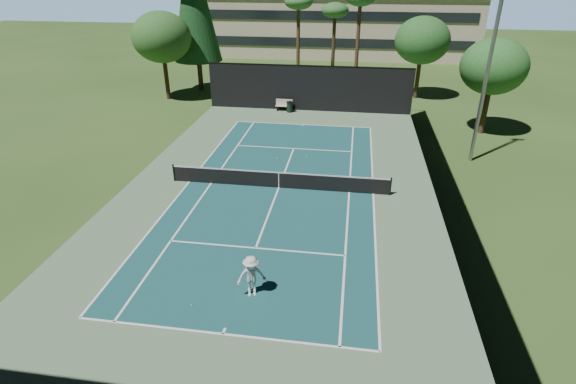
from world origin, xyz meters
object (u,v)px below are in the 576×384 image
tennis_ball_b (277,158)px  tennis_ball_c (306,156)px  tennis_net (279,179)px  trash_bin (290,107)px  player (252,276)px  tennis_ball_a (192,305)px  tennis_ball_d (211,151)px  park_bench (284,105)px

tennis_ball_b → tennis_ball_c: tennis_ball_b is taller
tennis_net → trash_bin: 15.33m
trash_bin → player: bearing=-85.1°
player → tennis_ball_a: player is taller
tennis_ball_a → tennis_ball_d: tennis_ball_d is taller
tennis_net → tennis_ball_c: bearing=78.6°
tennis_ball_a → tennis_ball_c: tennis_ball_c is taller
tennis_net → tennis_ball_b: (-0.86, 4.43, -0.52)m
tennis_ball_b → trash_bin: size_ratio=0.08×
park_bench → trash_bin: park_bench is taller
tennis_ball_a → tennis_ball_b: bearing=87.1°
tennis_ball_d → tennis_ball_a: bearing=-75.3°
tennis_net → tennis_ball_c: (1.04, 5.14, -0.53)m
tennis_net → tennis_ball_b: 4.54m
tennis_ball_c → park_bench: bearing=106.9°
tennis_ball_a → park_bench: park_bench is taller
tennis_ball_b → park_bench: park_bench is taller
tennis_net → tennis_ball_b: size_ratio=167.16×
tennis_ball_a → tennis_ball_b: tennis_ball_b is taller
tennis_ball_a → tennis_ball_c: (2.65, 15.73, 0.00)m
player → park_bench: bearing=75.8°
player → tennis_ball_d: player is taller
player → tennis_ball_d: size_ratio=27.30×
tennis_ball_d → tennis_ball_b: bearing=-6.0°
tennis_ball_d → park_bench: park_bench is taller
tennis_ball_c → tennis_ball_d: 6.73m
tennis_ball_b → trash_bin: 10.86m
tennis_ball_b → park_bench: (-1.29, 11.24, 0.51)m
tennis_ball_d → player: bearing=-66.8°
player → trash_bin: bearing=74.6°
tennis_ball_c → trash_bin: 10.46m
tennis_ball_c → trash_bin: (-2.63, 10.11, 0.45)m
player → tennis_ball_b: (-1.42, 14.05, -0.86)m
tennis_net → player: size_ratio=7.16×
tennis_ball_b → tennis_ball_c: 2.03m
tennis_ball_b → tennis_net: bearing=-79.1°
tennis_net → tennis_ball_c: 5.27m
tennis_net → tennis_ball_a: 10.72m
player → tennis_ball_c: player is taller
tennis_net → park_bench: bearing=97.8°
tennis_ball_b → trash_bin: (-0.73, 10.82, 0.44)m
player → park_bench: size_ratio=1.20×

